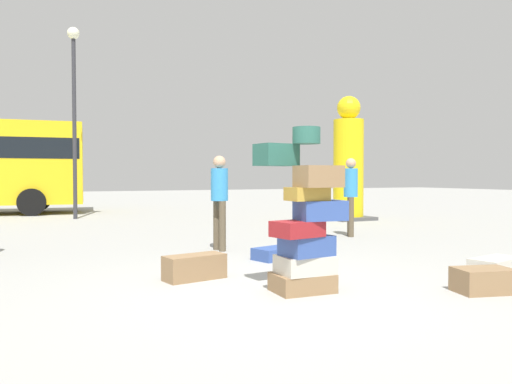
{
  "coord_description": "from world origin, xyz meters",
  "views": [
    {
      "loc": [
        -2.62,
        -4.79,
        1.3
      ],
      "look_at": [
        0.26,
        1.25,
        1.09
      ],
      "focal_mm": 35.05,
      "sensor_mm": 36.0,
      "label": 1
    }
  ],
  "objects_px": {
    "suitcase_tower": "(305,225)",
    "suitcase_brown_left_side": "(483,280)",
    "person_tourist_with_camera": "(351,190)",
    "yellow_dummy_statue": "(348,165)",
    "suitcase_navy_right_side": "(277,253)",
    "suitcase_brown_behind_tower": "(195,267)",
    "suitcase_cream_white_trunk": "(496,266)",
    "lamp_post": "(74,93)",
    "person_passerby_in_red": "(219,194)"
  },
  "relations": [
    {
      "from": "suitcase_cream_white_trunk",
      "to": "suitcase_tower",
      "type": "bearing_deg",
      "value": 163.65
    },
    {
      "from": "suitcase_brown_left_side",
      "to": "suitcase_navy_right_side",
      "type": "xyz_separation_m",
      "value": [
        -1.04,
        2.99,
        -0.04
      ]
    },
    {
      "from": "suitcase_cream_white_trunk",
      "to": "person_tourist_with_camera",
      "type": "bearing_deg",
      "value": 67.73
    },
    {
      "from": "person_passerby_in_red",
      "to": "lamp_post",
      "type": "bearing_deg",
      "value": -174.78
    },
    {
      "from": "yellow_dummy_statue",
      "to": "lamp_post",
      "type": "relative_size",
      "value": 0.64
    },
    {
      "from": "person_tourist_with_camera",
      "to": "yellow_dummy_statue",
      "type": "height_order",
      "value": "yellow_dummy_statue"
    },
    {
      "from": "suitcase_tower",
      "to": "suitcase_brown_behind_tower",
      "type": "relative_size",
      "value": 2.41
    },
    {
      "from": "suitcase_brown_left_side",
      "to": "suitcase_brown_behind_tower",
      "type": "height_order",
      "value": "suitcase_brown_behind_tower"
    },
    {
      "from": "suitcase_cream_white_trunk",
      "to": "lamp_post",
      "type": "relative_size",
      "value": 0.13
    },
    {
      "from": "person_passerby_in_red",
      "to": "yellow_dummy_statue",
      "type": "xyz_separation_m",
      "value": [
        5.75,
        4.15,
        0.64
      ]
    },
    {
      "from": "suitcase_cream_white_trunk",
      "to": "yellow_dummy_statue",
      "type": "xyz_separation_m",
      "value": [
        3.26,
        7.76,
        1.52
      ]
    },
    {
      "from": "suitcase_tower",
      "to": "suitcase_cream_white_trunk",
      "type": "bearing_deg",
      "value": -4.87
    },
    {
      "from": "suitcase_brown_left_side",
      "to": "person_passerby_in_red",
      "type": "relative_size",
      "value": 0.37
    },
    {
      "from": "person_passerby_in_red",
      "to": "lamp_post",
      "type": "distance_m",
      "value": 8.6
    },
    {
      "from": "suitcase_brown_behind_tower",
      "to": "suitcase_brown_left_side",
      "type": "bearing_deg",
      "value": -48.29
    },
    {
      "from": "person_passerby_in_red",
      "to": "yellow_dummy_statue",
      "type": "bearing_deg",
      "value": 119.59
    },
    {
      "from": "suitcase_brown_left_side",
      "to": "lamp_post",
      "type": "relative_size",
      "value": 0.11
    },
    {
      "from": "suitcase_tower",
      "to": "suitcase_brown_left_side",
      "type": "relative_size",
      "value": 2.99
    },
    {
      "from": "person_tourist_with_camera",
      "to": "suitcase_tower",
      "type": "bearing_deg",
      "value": -11.44
    },
    {
      "from": "suitcase_brown_left_side",
      "to": "suitcase_cream_white_trunk",
      "type": "bearing_deg",
      "value": 47.12
    },
    {
      "from": "suitcase_tower",
      "to": "person_tourist_with_camera",
      "type": "height_order",
      "value": "suitcase_tower"
    },
    {
      "from": "suitcase_tower",
      "to": "suitcase_cream_white_trunk",
      "type": "height_order",
      "value": "suitcase_tower"
    },
    {
      "from": "suitcase_tower",
      "to": "suitcase_brown_left_side",
      "type": "bearing_deg",
      "value": -25.33
    },
    {
      "from": "suitcase_navy_right_side",
      "to": "person_tourist_with_camera",
      "type": "xyz_separation_m",
      "value": [
        2.84,
        1.95,
        0.92
      ]
    },
    {
      "from": "suitcase_cream_white_trunk",
      "to": "person_tourist_with_camera",
      "type": "xyz_separation_m",
      "value": [
        0.82,
        4.32,
        0.9
      ]
    },
    {
      "from": "person_tourist_with_camera",
      "to": "lamp_post",
      "type": "height_order",
      "value": "lamp_post"
    },
    {
      "from": "lamp_post",
      "to": "suitcase_tower",
      "type": "bearing_deg",
      "value": -83.37
    },
    {
      "from": "suitcase_brown_left_side",
      "to": "suitcase_navy_right_side",
      "type": "relative_size",
      "value": 0.85
    },
    {
      "from": "suitcase_brown_behind_tower",
      "to": "person_tourist_with_camera",
      "type": "distance_m",
      "value": 5.4
    },
    {
      "from": "suitcase_tower",
      "to": "suitcase_navy_right_side",
      "type": "height_order",
      "value": "suitcase_tower"
    },
    {
      "from": "person_tourist_with_camera",
      "to": "yellow_dummy_statue",
      "type": "xyz_separation_m",
      "value": [
        2.44,
        3.45,
        0.62
      ]
    },
    {
      "from": "suitcase_tower",
      "to": "suitcase_navy_right_side",
      "type": "xyz_separation_m",
      "value": [
        0.77,
        2.13,
        -0.66
      ]
    },
    {
      "from": "person_tourist_with_camera",
      "to": "person_passerby_in_red",
      "type": "distance_m",
      "value": 3.39
    },
    {
      "from": "suitcase_cream_white_trunk",
      "to": "yellow_dummy_statue",
      "type": "height_order",
      "value": "yellow_dummy_statue"
    },
    {
      "from": "suitcase_brown_behind_tower",
      "to": "suitcase_cream_white_trunk",
      "type": "distance_m",
      "value": 3.95
    },
    {
      "from": "suitcase_tower",
      "to": "yellow_dummy_statue",
      "type": "height_order",
      "value": "yellow_dummy_statue"
    },
    {
      "from": "person_tourist_with_camera",
      "to": "person_passerby_in_red",
      "type": "height_order",
      "value": "person_tourist_with_camera"
    },
    {
      "from": "suitcase_cream_white_trunk",
      "to": "person_tourist_with_camera",
      "type": "height_order",
      "value": "person_tourist_with_camera"
    },
    {
      "from": "suitcase_tower",
      "to": "lamp_post",
      "type": "distance_m",
      "value": 11.81
    },
    {
      "from": "suitcase_tower",
      "to": "suitcase_brown_left_side",
      "type": "height_order",
      "value": "suitcase_tower"
    },
    {
      "from": "suitcase_navy_right_side",
      "to": "lamp_post",
      "type": "xyz_separation_m",
      "value": [
        -2.09,
        9.2,
        3.72
      ]
    },
    {
      "from": "suitcase_navy_right_side",
      "to": "person_tourist_with_camera",
      "type": "relative_size",
      "value": 0.43
    },
    {
      "from": "suitcase_navy_right_side",
      "to": "person_passerby_in_red",
      "type": "distance_m",
      "value": 1.61
    },
    {
      "from": "suitcase_brown_behind_tower",
      "to": "yellow_dummy_statue",
      "type": "xyz_separation_m",
      "value": [
        6.93,
        6.31,
        1.48
      ]
    },
    {
      "from": "suitcase_tower",
      "to": "suitcase_brown_behind_tower",
      "type": "distance_m",
      "value": 1.62
    },
    {
      "from": "suitcase_brown_left_side",
      "to": "suitcase_navy_right_side",
      "type": "bearing_deg",
      "value": 123.83
    },
    {
      "from": "suitcase_brown_left_side",
      "to": "suitcase_tower",
      "type": "bearing_deg",
      "value": 169.35
    },
    {
      "from": "suitcase_cream_white_trunk",
      "to": "lamp_post",
      "type": "distance_m",
      "value": 12.82
    },
    {
      "from": "suitcase_brown_left_side",
      "to": "suitcase_navy_right_side",
      "type": "height_order",
      "value": "suitcase_brown_left_side"
    },
    {
      "from": "suitcase_navy_right_side",
      "to": "person_passerby_in_red",
      "type": "relative_size",
      "value": 0.44
    }
  ]
}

